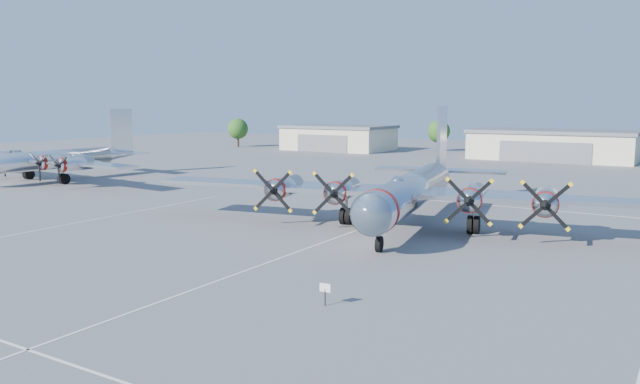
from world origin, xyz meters
The scene contains 9 objects.
ground centered at (0.00, 0.00, 0.00)m, with size 260.00×260.00×0.00m, color #575759.
parking_lines centered at (0.00, -1.75, 0.01)m, with size 60.00×50.08×0.01m.
hangar_west centered at (-45.00, 81.96, 2.71)m, with size 22.60×14.60×5.40m.
hangar_center centered at (0.00, 81.96, 2.71)m, with size 28.60×14.60×5.40m.
tree_far_west centered at (-70.00, 78.00, 4.22)m, with size 4.80×4.80×6.64m.
tree_west centered at (-25.00, 90.00, 4.22)m, with size 4.80×4.80×6.64m.
main_bomber_b29 centered at (2.84, 11.60, 0.00)m, with size 44.90×30.71×9.93m, color silver, non-canonical shape.
bomber_west centered at (-49.60, 14.89, 0.00)m, with size 35.57×25.19×9.40m, color silver, non-canonical shape.
info_placard centered at (7.59, -10.56, 0.82)m, with size 0.61×0.10×1.16m.
Camera 1 is at (23.40, -36.69, 10.21)m, focal length 35.00 mm.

